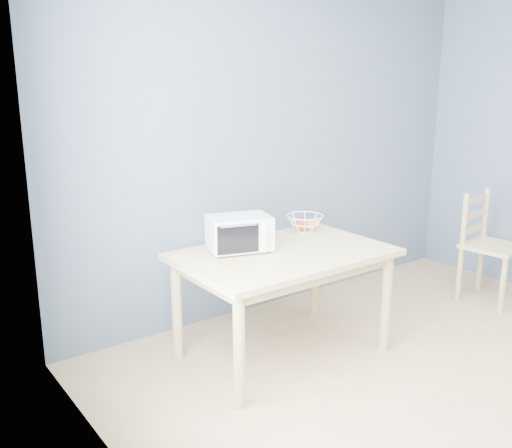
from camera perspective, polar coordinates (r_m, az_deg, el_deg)
dining_table at (r=3.83m, az=2.79°, el=-4.19°), size 1.40×0.90×0.75m
toaster_oven at (r=3.77m, az=-1.89°, el=-0.90°), size 0.47×0.38×0.24m
fruit_basket at (r=4.29m, az=4.86°, el=0.10°), size 0.30×0.30×0.13m
dining_chair at (r=5.25m, az=22.23°, el=-2.24°), size 0.49×0.49×0.94m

